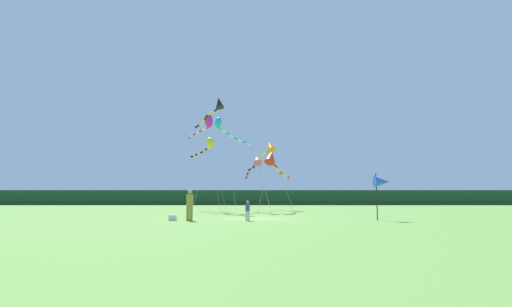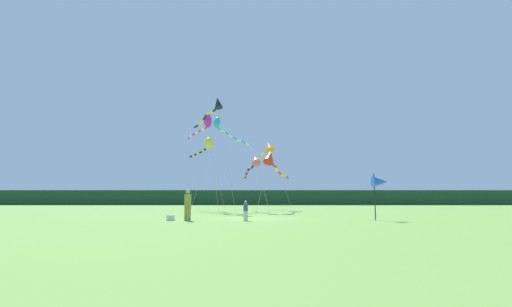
# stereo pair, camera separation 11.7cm
# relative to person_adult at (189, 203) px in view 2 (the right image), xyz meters

# --- Properties ---
(ground_plane) EXTENTS (120.00, 120.00, 0.00)m
(ground_plane) POSITION_rel_person_adult_xyz_m (3.94, 2.42, -1.02)
(ground_plane) COLOR #6B9E42
(distant_treeline) EXTENTS (108.00, 3.62, 2.73)m
(distant_treeline) POSITION_rel_person_adult_xyz_m (3.94, 47.42, 0.34)
(distant_treeline) COLOR #1E4228
(distant_treeline) RESTS_ON ground
(person_adult) EXTENTS (0.40, 0.40, 1.83)m
(person_adult) POSITION_rel_person_adult_xyz_m (0.00, 0.00, 0.00)
(person_adult) COLOR olive
(person_adult) RESTS_ON ground
(person_child) EXTENTS (0.26, 0.26, 1.18)m
(person_child) POSITION_rel_person_adult_xyz_m (3.44, -0.27, -0.36)
(person_child) COLOR silver
(person_child) RESTS_ON ground
(cooler_box) EXTENTS (0.41, 0.42, 0.32)m
(cooler_box) POSITION_rel_person_adult_xyz_m (-1.02, 0.13, -0.86)
(cooler_box) COLOR silver
(cooler_box) RESTS_ON ground
(banner_flag_pole) EXTENTS (0.90, 0.70, 2.82)m
(banner_flag_pole) POSITION_rel_person_adult_xyz_m (11.60, 0.43, 1.27)
(banner_flag_pole) COLOR black
(banner_flag_pole) RESTS_ON ground
(kite_rainbow) EXTENTS (2.53, 9.84, 5.50)m
(kite_rainbow) POSITION_rel_person_adult_xyz_m (3.86, 12.29, 3.60)
(kite_rainbow) COLOR #B2B2B2
(kite_rainbow) RESTS_ON ground
(kite_yellow) EXTENTS (4.64, 4.49, 8.14)m
(kite_yellow) POSITION_rel_person_adult_xyz_m (-1.34, 18.45, 6.29)
(kite_yellow) COLOR #B2B2B2
(kite_yellow) RESTS_ON ground
(kite_cyan) EXTENTS (5.26, 6.42, 9.49)m
(kite_cyan) POSITION_rel_person_adult_xyz_m (0.54, 14.56, 7.48)
(kite_cyan) COLOR #B2B2B2
(kite_cyan) RESTS_ON ground
(kite_red) EXTENTS (3.53, 8.55, 5.99)m
(kite_red) POSITION_rel_person_adult_xyz_m (5.48, 12.34, 3.95)
(kite_red) COLOR #B2B2B2
(kite_red) RESTS_ON ground
(kite_black) EXTENTS (5.03, 6.97, 11.23)m
(kite_black) POSITION_rel_person_adult_xyz_m (0.00, 13.29, 9.29)
(kite_black) COLOR #B2B2B2
(kite_black) RESTS_ON ground
(kite_magenta) EXTENTS (4.24, 5.28, 10.38)m
(kite_magenta) POSITION_rel_person_adult_xyz_m (-1.27, 16.38, 8.35)
(kite_magenta) COLOR #B2B2B2
(kite_magenta) RESTS_ON ground
(kite_orange) EXTENTS (4.08, 7.75, 8.17)m
(kite_orange) POSITION_rel_person_adult_xyz_m (5.47, 20.16, 6.21)
(kite_orange) COLOR #B2B2B2
(kite_orange) RESTS_ON ground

